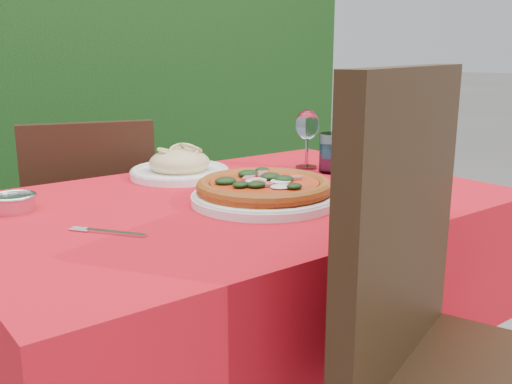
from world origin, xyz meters
TOP-DOWN VIEW (x-y plane):
  - hedge at (0.00, 1.55)m, footprint 3.20×0.55m
  - dining_table at (0.00, 0.00)m, footprint 1.26×0.86m
  - chair_near at (0.04, -0.61)m, footprint 0.61×0.61m
  - chair_far at (-0.11, 0.67)m, footprint 0.50×0.50m
  - pizza_plate at (0.02, -0.08)m, footprint 0.38×0.38m
  - pasta_plate at (0.01, 0.29)m, footprint 0.28×0.28m
  - water_glass at (0.40, 0.07)m, footprint 0.09×0.09m
  - wine_glass at (0.38, 0.16)m, footprint 0.07×0.07m
  - fork at (-0.36, -0.09)m, footprint 0.12×0.16m
  - steel_ramekin at (-0.46, 0.20)m, footprint 0.09×0.09m

SIDE VIEW (x-z plane):
  - chair_far at x=-0.11m, z-range 0.06..0.95m
  - dining_table at x=0.00m, z-range 0.22..0.97m
  - chair_near at x=0.04m, z-range 0.08..1.15m
  - fork at x=-0.36m, z-range 0.75..0.75m
  - steel_ramekin at x=-0.46m, z-range 0.75..0.78m
  - pasta_plate at x=0.01m, z-range 0.74..0.82m
  - pizza_plate at x=0.02m, z-range 0.75..0.81m
  - water_glass at x=0.40m, z-range 0.74..0.86m
  - wine_glass at x=0.38m, z-range 0.78..0.96m
  - hedge at x=0.00m, z-range 0.03..1.81m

